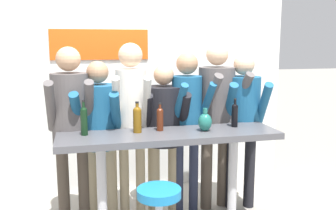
{
  "coord_description": "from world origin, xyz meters",
  "views": [
    {
      "loc": [
        -0.8,
        -3.31,
        1.86
      ],
      "look_at": [
        0.0,
        0.08,
        1.28
      ],
      "focal_mm": 40.0,
      "sensor_mm": 36.0,
      "label": 1
    }
  ],
  "objects_px": {
    "person_center": "(164,124)",
    "person_right": "(217,108)",
    "person_far_left": "(71,117)",
    "tasting_table": "(170,152)",
    "person_far_right": "(243,115)",
    "wine_bottle_0": "(137,118)",
    "person_left": "(99,125)",
    "wine_bottle_1": "(84,120)",
    "person_center_left": "(131,110)",
    "person_center_right": "(187,114)",
    "wine_bottle_2": "(235,114)",
    "decorative_vase": "(205,122)",
    "wine_bottle_3": "(160,118)"
  },
  "relations": [
    {
      "from": "person_far_right",
      "to": "person_far_left",
      "type": "bearing_deg",
      "value": -169.9
    },
    {
      "from": "tasting_table",
      "to": "wine_bottle_0",
      "type": "height_order",
      "value": "wine_bottle_0"
    },
    {
      "from": "person_left",
      "to": "person_center_left",
      "type": "xyz_separation_m",
      "value": [
        0.33,
        -0.03,
        0.15
      ]
    },
    {
      "from": "person_far_left",
      "to": "tasting_table",
      "type": "bearing_deg",
      "value": -25.96
    },
    {
      "from": "person_left",
      "to": "person_center_right",
      "type": "relative_size",
      "value": 0.96
    },
    {
      "from": "wine_bottle_1",
      "to": "decorative_vase",
      "type": "xyz_separation_m",
      "value": [
        1.12,
        -0.1,
        -0.06
      ]
    },
    {
      "from": "wine_bottle_3",
      "to": "wine_bottle_0",
      "type": "bearing_deg",
      "value": -174.46
    },
    {
      "from": "person_center",
      "to": "person_center_right",
      "type": "distance_m",
      "value": 0.27
    },
    {
      "from": "wine_bottle_2",
      "to": "person_center_left",
      "type": "bearing_deg",
      "value": 162.45
    },
    {
      "from": "person_far_right",
      "to": "person_center",
      "type": "bearing_deg",
      "value": -173.04
    },
    {
      "from": "decorative_vase",
      "to": "person_far_right",
      "type": "bearing_deg",
      "value": 36.55
    },
    {
      "from": "person_center_left",
      "to": "person_right",
      "type": "bearing_deg",
      "value": 11.86
    },
    {
      "from": "person_far_left",
      "to": "person_center",
      "type": "bearing_deg",
      "value": 2.13
    },
    {
      "from": "person_left",
      "to": "person_center_left",
      "type": "distance_m",
      "value": 0.36
    },
    {
      "from": "person_center_right",
      "to": "person_far_left",
      "type": "bearing_deg",
      "value": 175.5
    },
    {
      "from": "person_far_left",
      "to": "wine_bottle_3",
      "type": "distance_m",
      "value": 0.89
    },
    {
      "from": "person_left",
      "to": "wine_bottle_1",
      "type": "relative_size",
      "value": 5.19
    },
    {
      "from": "person_left",
      "to": "wine_bottle_1",
      "type": "xyz_separation_m",
      "value": [
        -0.15,
        -0.34,
        0.14
      ]
    },
    {
      "from": "person_center_left",
      "to": "person_right",
      "type": "relative_size",
      "value": 1.0
    },
    {
      "from": "tasting_table",
      "to": "decorative_vase",
      "type": "xyz_separation_m",
      "value": [
        0.34,
        -0.01,
        0.28
      ]
    },
    {
      "from": "decorative_vase",
      "to": "wine_bottle_0",
      "type": "bearing_deg",
      "value": 172.24
    },
    {
      "from": "wine_bottle_1",
      "to": "wine_bottle_2",
      "type": "relative_size",
      "value": 1.13
    },
    {
      "from": "person_left",
      "to": "wine_bottle_1",
      "type": "height_order",
      "value": "person_left"
    },
    {
      "from": "person_center_right",
      "to": "wine_bottle_1",
      "type": "bearing_deg",
      "value": -167.46
    },
    {
      "from": "person_far_right",
      "to": "wine_bottle_1",
      "type": "height_order",
      "value": "person_far_right"
    },
    {
      "from": "person_right",
      "to": "wine_bottle_1",
      "type": "height_order",
      "value": "person_right"
    },
    {
      "from": "person_far_left",
      "to": "person_far_right",
      "type": "distance_m",
      "value": 1.83
    },
    {
      "from": "tasting_table",
      "to": "person_center_right",
      "type": "distance_m",
      "value": 0.59
    },
    {
      "from": "decorative_vase",
      "to": "person_right",
      "type": "bearing_deg",
      "value": 58.65
    },
    {
      "from": "person_center",
      "to": "person_right",
      "type": "relative_size",
      "value": 0.88
    },
    {
      "from": "person_left",
      "to": "decorative_vase",
      "type": "xyz_separation_m",
      "value": [
        0.97,
        -0.44,
        0.08
      ]
    },
    {
      "from": "person_left",
      "to": "person_center",
      "type": "distance_m",
      "value": 0.68
    },
    {
      "from": "person_center_right",
      "to": "person_far_right",
      "type": "height_order",
      "value": "person_center_right"
    },
    {
      "from": "tasting_table",
      "to": "person_center",
      "type": "bearing_deg",
      "value": 84.12
    },
    {
      "from": "person_left",
      "to": "decorative_vase",
      "type": "distance_m",
      "value": 1.07
    },
    {
      "from": "person_center_left",
      "to": "person_far_right",
      "type": "height_order",
      "value": "person_center_left"
    },
    {
      "from": "person_far_right",
      "to": "decorative_vase",
      "type": "distance_m",
      "value": 0.73
    },
    {
      "from": "person_center",
      "to": "wine_bottle_2",
      "type": "xyz_separation_m",
      "value": [
        0.64,
        -0.38,
        0.16
      ]
    },
    {
      "from": "person_center_left",
      "to": "person_center",
      "type": "relative_size",
      "value": 1.14
    },
    {
      "from": "wine_bottle_0",
      "to": "decorative_vase",
      "type": "relative_size",
      "value": 1.33
    },
    {
      "from": "person_far_right",
      "to": "person_right",
      "type": "bearing_deg",
      "value": 175.39
    },
    {
      "from": "person_center_right",
      "to": "person_far_right",
      "type": "bearing_deg",
      "value": -6.85
    },
    {
      "from": "person_center",
      "to": "decorative_vase",
      "type": "bearing_deg",
      "value": -52.94
    },
    {
      "from": "person_center_left",
      "to": "person_left",
      "type": "bearing_deg",
      "value": -178.48
    },
    {
      "from": "person_far_left",
      "to": "wine_bottle_0",
      "type": "relative_size",
      "value": 6.21
    },
    {
      "from": "person_left",
      "to": "person_right",
      "type": "relative_size",
      "value": 0.91
    },
    {
      "from": "wine_bottle_3",
      "to": "person_center",
      "type": "bearing_deg",
      "value": 71.78
    },
    {
      "from": "person_center_right",
      "to": "person_left",
      "type": "bearing_deg",
      "value": 174.95
    },
    {
      "from": "tasting_table",
      "to": "person_right",
      "type": "xyz_separation_m",
      "value": [
        0.65,
        0.5,
        0.31
      ]
    },
    {
      "from": "person_center_left",
      "to": "person_right",
      "type": "distance_m",
      "value": 0.96
    }
  ]
}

